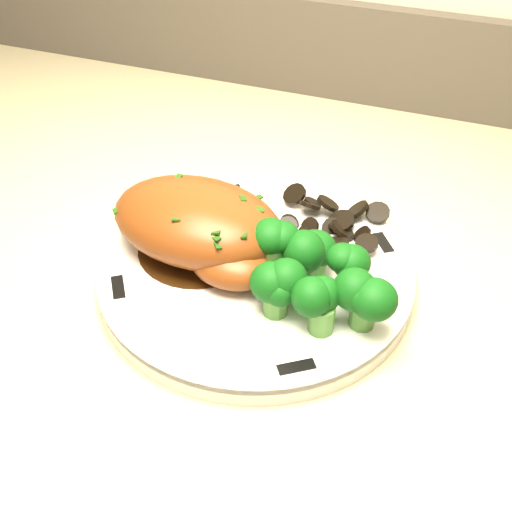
% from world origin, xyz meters
% --- Properties ---
extents(plate, '(0.33, 0.33, 0.02)m').
position_xyz_m(plate, '(-0.15, 1.62, 0.90)').
color(plate, white).
rests_on(plate, counter).
extents(rim_accent_0, '(0.02, 0.03, 0.00)m').
position_xyz_m(rim_accent_0, '(-0.05, 1.69, 0.91)').
color(rim_accent_0, black).
rests_on(rim_accent_0, plate).
extents(rim_accent_1, '(0.03, 0.02, 0.00)m').
position_xyz_m(rim_accent_1, '(-0.22, 1.72, 0.91)').
color(rim_accent_1, black).
rests_on(rim_accent_1, plate).
extents(rim_accent_2, '(0.02, 0.03, 0.00)m').
position_xyz_m(rim_accent_2, '(-0.25, 1.55, 0.91)').
color(rim_accent_2, black).
rests_on(rim_accent_2, plate).
extents(rim_accent_3, '(0.03, 0.02, 0.00)m').
position_xyz_m(rim_accent_3, '(-0.08, 1.53, 0.91)').
color(rim_accent_3, black).
rests_on(rim_accent_3, plate).
extents(gravy_pool, '(0.11, 0.11, 0.00)m').
position_xyz_m(gravy_pool, '(-0.20, 1.62, 0.91)').
color(gravy_pool, black).
rests_on(gravy_pool, plate).
extents(chicken_breast, '(0.16, 0.11, 0.06)m').
position_xyz_m(chicken_breast, '(-0.20, 1.62, 0.93)').
color(chicken_breast, brown).
rests_on(chicken_breast, plate).
extents(mushroom_pile, '(0.10, 0.07, 0.03)m').
position_xyz_m(mushroom_pile, '(-0.11, 1.69, 0.91)').
color(mushroom_pile, black).
rests_on(mushroom_pile, plate).
extents(broccoli_florets, '(0.11, 0.09, 0.05)m').
position_xyz_m(broccoli_florets, '(-0.09, 1.59, 0.93)').
color(broccoli_florets, '#528F3C').
rests_on(broccoli_florets, plate).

